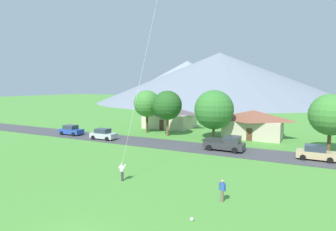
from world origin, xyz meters
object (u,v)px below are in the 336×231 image
(parked_car_blue_east_end, at_px, (71,130))
(soccer_ball, at_px, (192,219))
(house_left_center, at_px, (253,123))
(tree_right_of_center, at_px, (147,104))
(watcher_person, at_px, (222,190))
(tree_near_right, at_px, (167,105))
(parked_car_tan_mid_west, at_px, (316,153))
(tree_near_left, at_px, (214,110))
(parked_car_silver_mid_east, at_px, (103,134))
(house_leftmost, at_px, (170,116))
(tree_center, at_px, (331,115))
(pickup_truck_charcoal_west_side, at_px, (225,143))

(parked_car_blue_east_end, bearing_deg, soccer_ball, -32.52)
(parked_car_blue_east_end, bearing_deg, house_left_center, 22.75)
(tree_right_of_center, bearing_deg, watcher_person, -48.79)
(tree_near_right, bearing_deg, tree_right_of_center, 163.92)
(parked_car_tan_mid_west, bearing_deg, parked_car_blue_east_end, -179.05)
(tree_near_left, relative_size, parked_car_silver_mid_east, 1.85)
(soccer_ball, bearing_deg, parked_car_blue_east_end, 147.48)
(parked_car_blue_east_end, bearing_deg, house_leftmost, 54.21)
(tree_right_of_center, bearing_deg, parked_car_blue_east_end, -140.52)
(tree_right_of_center, bearing_deg, tree_near_left, -2.69)
(tree_near_left, bearing_deg, tree_center, -8.59)
(tree_near_right, height_order, parked_car_silver_mid_east, tree_near_right)
(tree_near_left, height_order, tree_near_right, tree_near_left)
(house_left_center, distance_m, tree_near_right, 14.50)
(parked_car_tan_mid_west, bearing_deg, parked_car_silver_mid_east, -177.49)
(house_left_center, bearing_deg, parked_car_silver_mid_east, -148.76)
(parked_car_silver_mid_east, bearing_deg, tree_center, 10.99)
(tree_near_right, xyz_separation_m, parked_car_tan_mid_west, (22.43, -6.39, -4.35))
(parked_car_blue_east_end, xyz_separation_m, watcher_person, (31.24, -15.57, 0.01))
(house_leftmost, relative_size, parked_car_blue_east_end, 2.33)
(tree_center, relative_size, watcher_person, 4.50)
(parked_car_tan_mid_west, bearing_deg, soccer_ball, -109.73)
(tree_near_left, bearing_deg, soccer_ball, -74.86)
(house_left_center, distance_m, tree_center, 12.68)
(pickup_truck_charcoal_west_side, relative_size, soccer_ball, 21.86)
(parked_car_tan_mid_west, bearing_deg, house_left_center, 128.78)
(tree_near_right, bearing_deg, soccer_ball, -59.96)
(house_leftmost, relative_size, tree_near_right, 1.28)
(house_left_center, height_order, tree_right_of_center, tree_right_of_center)
(house_leftmost, bearing_deg, parked_car_tan_mid_west, -29.64)
(tree_right_of_center, bearing_deg, parked_car_silver_mid_east, -105.78)
(parked_car_blue_east_end, distance_m, watcher_person, 34.90)
(tree_near_right, xyz_separation_m, soccer_ball, (15.26, -26.38, -5.09))
(parked_car_tan_mid_west, relative_size, pickup_truck_charcoal_west_side, 0.80)
(tree_near_left, xyz_separation_m, tree_right_of_center, (-12.79, 0.60, 0.56))
(parked_car_blue_east_end, bearing_deg, parked_car_tan_mid_west, 0.95)
(house_leftmost, xyz_separation_m, soccer_ball, (19.13, -34.95, -2.18))
(tree_right_of_center, distance_m, tree_near_right, 5.09)
(pickup_truck_charcoal_west_side, bearing_deg, tree_right_of_center, 154.41)
(house_left_center, xyz_separation_m, tree_right_of_center, (-18.23, -3.51, 2.92))
(pickup_truck_charcoal_west_side, bearing_deg, house_leftmost, 136.02)
(tree_near_left, relative_size, tree_right_of_center, 1.02)
(tree_near_left, height_order, tree_center, tree_near_left)
(tree_near_right, relative_size, parked_car_blue_east_end, 1.82)
(tree_near_left, distance_m, parked_car_blue_east_end, 24.61)
(tree_right_of_center, height_order, pickup_truck_charcoal_west_side, tree_right_of_center)
(house_left_center, xyz_separation_m, parked_car_tan_mid_west, (9.09, -11.31, -1.48))
(house_left_center, xyz_separation_m, tree_near_right, (-13.34, -4.92, 2.86))
(house_leftmost, distance_m, soccer_ball, 39.91)
(house_leftmost, height_order, parked_car_blue_east_end, house_leftmost)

